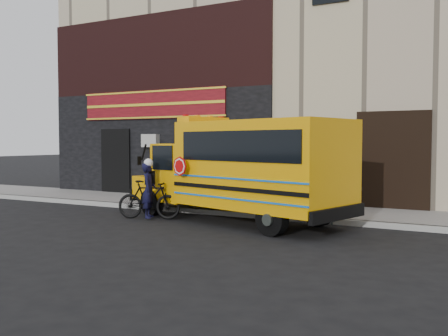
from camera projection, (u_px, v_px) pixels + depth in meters
ground at (188, 230)px, 12.44m from camera, size 120.00×120.00×0.00m
curb at (234, 214)px, 14.73m from camera, size 40.00×0.20×0.15m
sidewalk at (255, 208)px, 16.05m from camera, size 40.00×3.00×0.15m
building at (316, 50)px, 21.37m from camera, size 20.00×10.70×12.00m
school_bus at (243, 167)px, 13.48m from camera, size 7.22×4.04×2.92m
sign_pole at (332, 167)px, 13.07m from camera, size 0.07×0.24×2.76m
bicycle at (149, 200)px, 14.19m from camera, size 1.91×1.04×1.11m
cyclist at (149, 192)px, 14.10m from camera, size 0.59×0.68×1.57m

